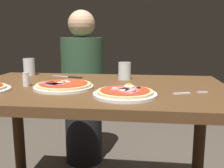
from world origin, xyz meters
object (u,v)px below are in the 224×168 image
Objects in this scene: dining_table at (95,110)px; pizza_foreground at (125,93)px; water_glass_far at (125,72)px; salt_shaker at (26,79)px; pizza_across_right at (64,86)px; knife at (69,77)px; fork at (188,93)px; water_glass_near at (29,68)px; diner_person at (83,92)px.

pizza_foreground reaches higher than dining_table.
water_glass_far reaches higher than salt_shaker.
water_glass_far is 0.52m from salt_shaker.
pizza_across_right is 1.43× the size of knife.
knife is (-0.62, 0.35, 0.00)m from fork.
dining_table is 0.36m from salt_shaker.
pizza_foreground is 2.54× the size of water_glass_near.
salt_shaker is (0.13, -0.33, -0.01)m from water_glass_near.
pizza_across_right is 2.88× the size of water_glass_far.
salt_shaker is at bearing 82.67° from diner_person.
salt_shaker reaches higher than dining_table.
water_glass_near reaches higher than salt_shaker.
dining_table is at bearing 7.11° from salt_shaker.
water_glass_near is 0.27m from knife.
pizza_foreground is at bearing -21.72° from pizza_across_right.
knife is 0.16× the size of diner_person.
knife is 0.31m from salt_shaker.
salt_shaker is (-0.33, -0.04, 0.15)m from dining_table.
salt_shaker is at bearing 174.49° from fork.
knife is at bearing 174.73° from water_glass_far.
pizza_foreground reaches higher than pizza_across_right.
dining_table is 4.65× the size of pizza_across_right.
fork is at bearing -47.94° from water_glass_far.
diner_person reaches higher than fork.
water_glass_far reaches higher than fork.
diner_person is (0.10, 0.76, -0.23)m from salt_shaker.
pizza_foreground is 0.40m from water_glass_far.
pizza_foreground is 0.32m from pizza_across_right.
water_glass_near is at bearing 168.49° from knife.
water_glass_near is 0.54m from diner_person.
knife reaches higher than fork.
fork is at bearing 128.10° from diner_person.
diner_person reaches higher than water_glass_near.
diner_person reaches higher than pizza_foreground.
pizza_across_right is 2.67× the size of water_glass_near.
pizza_across_right is 0.82m from diner_person.
water_glass_near reaches higher than water_glass_far.
knife is at bearing -11.51° from water_glass_near.
pizza_foreground reaches higher than knife.
knife is at bearing 64.71° from salt_shaker.
dining_table is 0.76m from diner_person.
water_glass_far is at bearing 125.34° from diner_person.
fork is 1.07m from diner_person.
knife reaches higher than dining_table.
pizza_across_right reaches higher than knife.
pizza_foreground is at bearing -163.83° from fork.
salt_shaker is at bearing 163.26° from pizza_foreground.
fork is 0.71m from knife.
pizza_foreground is 1.36× the size of knife.
diner_person is (-0.23, 0.72, -0.08)m from dining_table.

